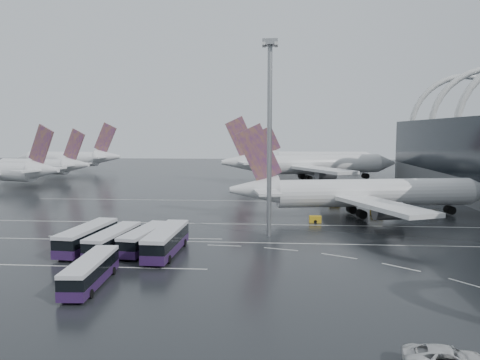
# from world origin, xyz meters

# --- Properties ---
(ground) EXTENTS (420.00, 420.00, 0.00)m
(ground) POSITION_xyz_m (0.00, 0.00, 0.00)
(ground) COLOR black
(ground) RESTS_ON ground
(lane_marking_near) EXTENTS (120.00, 0.25, 0.01)m
(lane_marking_near) POSITION_xyz_m (0.00, -2.00, 0.01)
(lane_marking_near) COLOR silver
(lane_marking_near) RESTS_ON ground
(lane_marking_mid) EXTENTS (120.00, 0.25, 0.01)m
(lane_marking_mid) POSITION_xyz_m (0.00, 12.00, 0.01)
(lane_marking_mid) COLOR silver
(lane_marking_mid) RESTS_ON ground
(lane_marking_far) EXTENTS (120.00, 0.25, 0.01)m
(lane_marking_far) POSITION_xyz_m (0.00, 40.00, 0.01)
(lane_marking_far) COLOR silver
(lane_marking_far) RESTS_ON ground
(bus_bay_line_south) EXTENTS (28.00, 0.25, 0.01)m
(bus_bay_line_south) POSITION_xyz_m (-24.00, -16.00, 0.01)
(bus_bay_line_south) COLOR silver
(bus_bay_line_south) RESTS_ON ground
(bus_bay_line_north) EXTENTS (28.00, 0.25, 0.01)m
(bus_bay_line_north) POSITION_xyz_m (-24.00, 0.00, 0.01)
(bus_bay_line_north) COLOR silver
(bus_bay_line_north) RESTS_ON ground
(airliner_main) EXTENTS (53.64, 46.41, 18.22)m
(airliner_main) POSITION_xyz_m (15.00, 21.12, 4.56)
(airliner_main) COLOR white
(airliner_main) RESTS_ON ground
(airliner_gate_b) EXTENTS (60.95, 54.08, 21.54)m
(airliner_gate_b) POSITION_xyz_m (9.27, 87.24, 5.39)
(airliner_gate_b) COLOR white
(airliner_gate_b) RESTS_ON ground
(airliner_gate_c) EXTENTS (53.28, 49.29, 19.03)m
(airliner_gate_c) POSITION_xyz_m (15.62, 136.45, 4.76)
(airliner_gate_c) COLOR white
(airliner_gate_c) RESTS_ON ground
(jet_remote_west) EXTENTS (42.42, 34.46, 18.70)m
(jet_remote_west) POSITION_xyz_m (-81.87, 60.53, 4.83)
(jet_remote_west) COLOR white
(jet_remote_west) RESTS_ON ground
(jet_remote_mid) EXTENTS (40.34, 32.68, 17.62)m
(jet_remote_mid) POSITION_xyz_m (-82.58, 83.78, 4.55)
(jet_remote_mid) COLOR white
(jet_remote_mid) RESTS_ON ground
(jet_remote_far) EXTENTS (46.46, 37.47, 20.22)m
(jet_remote_far) POSITION_xyz_m (-86.98, 116.64, 5.22)
(jet_remote_far) COLOR white
(jet_remote_far) RESTS_ON ground
(bus_row_near_a) EXTENTS (4.28, 13.85, 3.36)m
(bus_row_near_a) POSITION_xyz_m (-28.26, -7.94, 1.84)
(bus_row_near_a) COLOR #2C133D
(bus_row_near_a) RESTS_ON ground
(bus_row_near_b) EXTENTS (4.14, 13.00, 3.14)m
(bus_row_near_b) POSITION_xyz_m (-24.09, -9.10, 1.73)
(bus_row_near_b) COLOR #2C133D
(bus_row_near_b) RESTS_ON ground
(bus_row_near_c) EXTENTS (4.43, 12.69, 3.06)m
(bus_row_near_c) POSITION_xyz_m (-20.10, -7.62, 1.68)
(bus_row_near_c) COLOR #2C133D
(bus_row_near_c) RESTS_ON ground
(bus_row_near_d) EXTENTS (3.64, 14.07, 3.44)m
(bus_row_near_d) POSITION_xyz_m (-16.57, -9.41, 1.89)
(bus_row_near_d) COLOR #2C133D
(bus_row_near_d) RESTS_ON ground
(bus_row_far_b) EXTENTS (3.40, 12.28, 2.99)m
(bus_row_far_b) POSITION_xyz_m (-21.73, -22.92, 1.64)
(bus_row_far_b) COLOR #2C133D
(bus_row_far_b) RESTS_ON ground
(van_curve_a) EXTENTS (6.43, 3.73, 1.68)m
(van_curve_a) POSITION_xyz_m (10.30, -38.77, 0.84)
(van_curve_a) COLOR silver
(van_curve_a) RESTS_ON ground
(floodlight_mast) EXTENTS (2.35, 2.35, 30.70)m
(floodlight_mast) POSITION_xyz_m (-2.80, 2.81, 19.31)
(floodlight_mast) COLOR gray
(floodlight_mast) RESTS_ON ground
(gse_cart_belly_a) EXTENTS (2.42, 1.43, 1.32)m
(gse_cart_belly_a) POSITION_xyz_m (18.49, 23.48, 0.66)
(gse_cart_belly_a) COLOR gold
(gse_cart_belly_a) RESTS_ON ground
(gse_cart_belly_b) EXTENTS (2.06, 1.22, 1.12)m
(gse_cart_belly_b) POSITION_xyz_m (25.75, 30.19, 0.56)
(gse_cart_belly_b) COLOR slate
(gse_cart_belly_b) RESTS_ON ground
(gse_cart_belly_c) EXTENTS (2.16, 1.28, 1.18)m
(gse_cart_belly_c) POSITION_xyz_m (5.55, 14.72, 0.59)
(gse_cart_belly_c) COLOR gold
(gse_cart_belly_c) RESTS_ON ground
(gse_cart_belly_d) EXTENTS (1.93, 1.14, 1.05)m
(gse_cart_belly_d) POSITION_xyz_m (29.75, 24.35, 0.53)
(gse_cart_belly_d) COLOR slate
(gse_cart_belly_d) RESTS_ON ground
(gse_cart_belly_e) EXTENTS (2.31, 1.37, 1.26)m
(gse_cart_belly_e) POSITION_xyz_m (11.75, 36.61, 0.63)
(gse_cart_belly_e) COLOR gold
(gse_cart_belly_e) RESTS_ON ground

